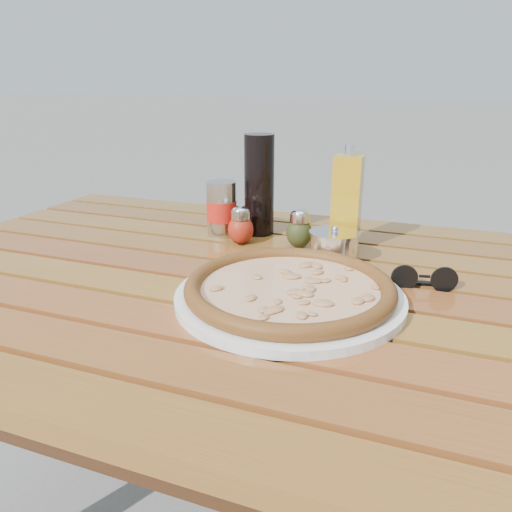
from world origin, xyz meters
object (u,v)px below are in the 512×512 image
(plate, at_px, (289,297))
(pizza, at_px, (290,287))
(pepper_shaker, at_px, (241,226))
(oregano_shaker, at_px, (299,229))
(olive_oil_cruet, at_px, (347,202))
(parmesan_tin, at_px, (334,246))
(soda_can, at_px, (222,209))
(dark_bottle, at_px, (259,185))
(table, at_px, (252,314))
(sunglasses, at_px, (424,279))

(plate, xyz_separation_m, pizza, (0.00, 0.00, 0.02))
(pizza, height_order, pepper_shaker, pepper_shaker)
(pepper_shaker, bearing_deg, oregano_shaker, 9.70)
(olive_oil_cruet, bearing_deg, oregano_shaker, -163.14)
(pepper_shaker, height_order, parmesan_tin, pepper_shaker)
(oregano_shaker, height_order, soda_can, soda_can)
(oregano_shaker, relative_size, olive_oil_cruet, 0.39)
(pepper_shaker, bearing_deg, dark_bottle, 83.13)
(table, xyz_separation_m, plate, (0.09, -0.08, 0.08))
(pizza, xyz_separation_m, dark_bottle, (-0.17, 0.33, 0.09))
(table, relative_size, parmesan_tin, 11.88)
(plate, height_order, olive_oil_cruet, olive_oil_cruet)
(pizza, height_order, oregano_shaker, oregano_shaker)
(soda_can, bearing_deg, sunglasses, -19.75)
(oregano_shaker, relative_size, dark_bottle, 0.37)
(soda_can, xyz_separation_m, olive_oil_cruet, (0.28, 0.00, 0.04))
(dark_bottle, xyz_separation_m, parmesan_tin, (0.20, -0.12, -0.08))
(plate, xyz_separation_m, parmesan_tin, (0.02, 0.20, 0.02))
(soda_can, bearing_deg, pizza, -49.29)
(olive_oil_cruet, bearing_deg, dark_bottle, 169.87)
(parmesan_tin, bearing_deg, oregano_shaker, 144.86)
(soda_can, bearing_deg, dark_bottle, 28.19)
(plate, bearing_deg, pepper_shaker, 127.08)
(pepper_shaker, xyz_separation_m, olive_oil_cruet, (0.21, 0.05, 0.06))
(plate, distance_m, sunglasses, 0.23)
(pepper_shaker, bearing_deg, parmesan_tin, -10.78)
(soda_can, distance_m, sunglasses, 0.47)
(plate, height_order, sunglasses, sunglasses)
(pepper_shaker, relative_size, parmesan_tin, 0.70)
(oregano_shaker, distance_m, olive_oil_cruet, 0.11)
(table, distance_m, pizza, 0.16)
(table, relative_size, sunglasses, 12.73)
(table, height_order, pizza, pizza)
(table, bearing_deg, pepper_shaker, 118.65)
(soda_can, height_order, sunglasses, soda_can)
(pizza, distance_m, dark_bottle, 0.38)
(plate, height_order, dark_bottle, dark_bottle)
(parmesan_tin, bearing_deg, table, -133.88)
(pizza, distance_m, soda_can, 0.38)
(table, height_order, plate, plate)
(pepper_shaker, relative_size, sunglasses, 0.75)
(plate, height_order, parmesan_tin, parmesan_tin)
(plate, xyz_separation_m, sunglasses, (0.19, 0.13, 0.01))
(table, bearing_deg, olive_oil_cruet, 60.00)
(pizza, xyz_separation_m, olive_oil_cruet, (0.03, 0.29, 0.07))
(olive_oil_cruet, height_order, parmesan_tin, olive_oil_cruet)
(pizza, distance_m, parmesan_tin, 0.20)
(plate, bearing_deg, pizza, 0.00)
(oregano_shaker, xyz_separation_m, olive_oil_cruet, (0.09, 0.03, 0.06))
(plate, bearing_deg, sunglasses, 33.59)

